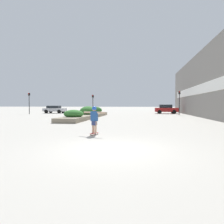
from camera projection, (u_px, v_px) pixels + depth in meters
name	position (u px, v px, depth m)	size (l,w,h in m)	color
ground_plane	(112.00, 149.00, 7.17)	(300.00, 300.00, 0.00)	#ADA89E
building_wall_right	(214.00, 80.00, 21.39)	(0.67, 47.05, 8.49)	gray
planter_box	(88.00, 114.00, 24.36)	(2.18, 15.10, 1.41)	gray
skateboard	(94.00, 134.00, 10.58)	(0.38, 0.64, 0.10)	maroon
skateboarder	(94.00, 117.00, 10.55)	(1.27, 0.52, 1.42)	tan
car_leftmost	(55.00, 109.00, 38.01)	(4.11, 2.06, 1.42)	#BCBCC1
car_center_left	(166.00, 109.00, 35.97)	(4.02, 1.95, 1.62)	maroon
traffic_light_left	(93.00, 101.00, 32.77)	(0.28, 0.30, 3.22)	black
traffic_light_right	(179.00, 99.00, 30.71)	(0.28, 0.30, 3.68)	black
traffic_light_far_left	(29.00, 100.00, 33.88)	(0.28, 0.30, 3.60)	black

